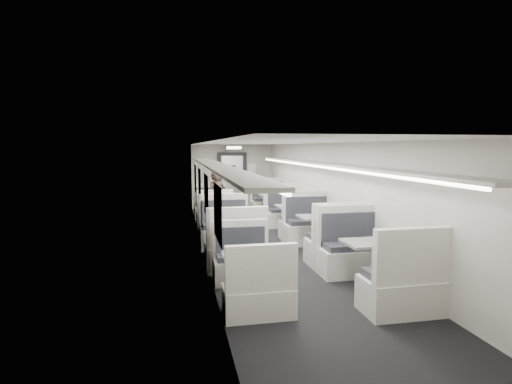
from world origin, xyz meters
name	(u,v)px	position (x,y,z in m)	size (l,w,h in m)	color
room	(268,195)	(0.00, 0.00, 1.20)	(3.24, 12.24, 2.64)	black
booth_left_a	(212,210)	(-1.00, 3.25, 0.37)	(1.02, 2.07, 1.11)	beige
booth_left_b	(220,224)	(-1.00, 1.13, 0.35)	(0.96, 1.96, 1.05)	beige
booth_left_c	(230,238)	(-1.00, -0.79, 0.41)	(1.13, 2.29, 1.22)	beige
booth_left_d	(249,275)	(-1.00, -3.03, 0.35)	(0.96, 1.95, 1.04)	beige
booth_right_a	(274,206)	(1.00, 3.47, 0.41)	(1.14, 2.32, 1.24)	beige
booth_right_b	(292,218)	(1.00, 1.36, 0.38)	(1.05, 2.12, 1.14)	beige
booth_right_c	(321,234)	(1.00, -0.80, 0.42)	(1.15, 2.34, 1.25)	beige
booth_right_d	(374,266)	(1.00, -3.18, 0.42)	(1.15, 2.33, 1.25)	beige
passenger	(217,197)	(-0.87, 3.06, 0.79)	(0.58, 0.38, 1.59)	black
window_a	(195,178)	(-1.49, 3.40, 1.35)	(0.02, 1.18, 0.84)	black
window_b	(200,185)	(-1.49, 1.20, 1.35)	(0.02, 1.18, 0.84)	black
window_c	(206,195)	(-1.49, -1.00, 1.35)	(0.02, 1.18, 0.84)	black
window_d	(218,213)	(-1.49, -3.20, 1.35)	(0.02, 1.18, 0.84)	black
luggage_rack_left	(215,165)	(-1.24, -0.30, 1.92)	(0.46, 10.40, 0.09)	beige
luggage_rack_right	(324,164)	(1.24, -0.30, 1.92)	(0.46, 10.40, 0.09)	beige
vestibule_door	(232,181)	(0.00, 5.93, 1.04)	(1.10, 0.13, 2.10)	black
exit_sign	(234,148)	(0.00, 5.44, 2.28)	(0.62, 0.12, 0.16)	black
wall_notice	(252,168)	(0.75, 5.92, 1.50)	(0.32, 0.02, 0.40)	white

